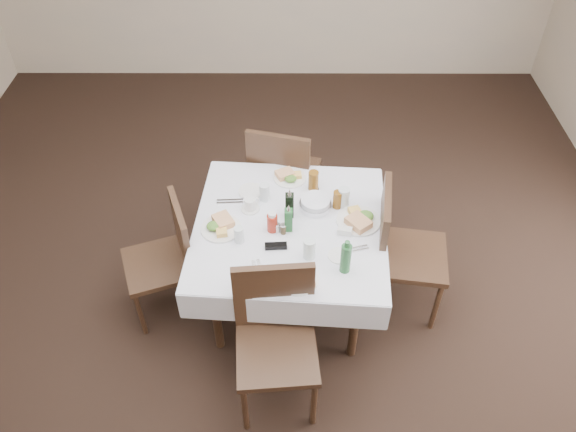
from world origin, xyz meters
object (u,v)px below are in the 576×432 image
at_px(oil_cruet_green, 289,219).
at_px(green_bottle, 346,258).
at_px(chair_north, 282,172).
at_px(chair_south, 275,330).
at_px(dining_table, 290,233).
at_px(chair_west, 169,253).
at_px(water_w, 239,235).
at_px(water_e, 344,198).
at_px(bread_basket, 315,204).
at_px(coffee_mug, 250,205).
at_px(water_n, 265,192).
at_px(oil_cruet_dark, 290,204).
at_px(ketchup_bottle, 272,222).
at_px(chair_east, 398,245).
at_px(water_s, 309,249).

xyz_separation_m(oil_cruet_green, green_bottle, (0.34, -0.34, 0.02)).
relative_size(chair_north, chair_south, 1.01).
xyz_separation_m(dining_table, oil_cruet_green, (-0.01, -0.05, 0.18)).
height_order(chair_west, water_w, chair_west).
xyz_separation_m(water_e, bread_basket, (-0.19, -0.02, -0.04)).
height_order(chair_south, bread_basket, chair_south).
distance_m(water_w, bread_basket, 0.58).
relative_size(dining_table, water_w, 11.60).
xyz_separation_m(water_w, coffee_mug, (0.06, 0.30, -0.02)).
bearing_deg(chair_north, chair_west, -133.44).
xyz_separation_m(water_n, green_bottle, (0.50, -0.63, 0.04)).
height_order(chair_south, oil_cruet_dark, chair_south).
height_order(chair_west, ketchup_bottle, chair_west).
bearing_deg(chair_north, chair_east, -44.51).
distance_m(water_e, bread_basket, 0.19).
height_order(water_n, oil_cruet_dark, oil_cruet_dark).
relative_size(chair_north, water_w, 8.77).
bearing_deg(coffee_mug, ketchup_bottle, -52.61).
bearing_deg(chair_west, water_n, 24.11).
xyz_separation_m(water_n, water_e, (0.53, -0.06, 0.01)).
bearing_deg(chair_north, coffee_mug, -108.51).
bearing_deg(coffee_mug, chair_south, -77.91).
relative_size(water_e, green_bottle, 0.58).
bearing_deg(water_w, dining_table, 25.18).
relative_size(water_s, green_bottle, 0.58).
height_order(water_n, water_e, water_e).
distance_m(chair_west, coffee_mug, 0.65).
height_order(bread_basket, oil_cruet_green, oil_cruet_green).
height_order(bread_basket, oil_cruet_dark, oil_cruet_dark).
bearing_deg(oil_cruet_green, ketchup_bottle, -176.88).
bearing_deg(bread_basket, ketchup_bottle, -142.80).
bearing_deg(water_s, coffee_mug, 131.82).
distance_m(bread_basket, ketchup_bottle, 0.36).
bearing_deg(chair_south, oil_cruet_dark, 84.01).
bearing_deg(chair_north, bread_basket, -69.00).
height_order(dining_table, chair_west, chair_west).
height_order(water_e, oil_cruet_green, oil_cruet_green).
xyz_separation_m(water_e, coffee_mug, (-0.62, -0.04, -0.03)).
distance_m(chair_north, water_s, 1.09).
relative_size(chair_north, coffee_mug, 8.03).
bearing_deg(oil_cruet_green, water_s, -61.57).
xyz_separation_m(chair_east, ketchup_bottle, (-0.84, -0.04, 0.25)).
distance_m(chair_east, ketchup_bottle, 0.88).
xyz_separation_m(chair_south, chair_west, (-0.74, 0.65, -0.04)).
bearing_deg(ketchup_bottle, chair_east, 2.45).
height_order(oil_cruet_green, coffee_mug, oil_cruet_green).
bearing_deg(chair_east, water_w, -172.67).
height_order(dining_table, green_bottle, green_bottle).
bearing_deg(chair_south, ketchup_bottle, 92.57).
bearing_deg(coffee_mug, chair_east, -9.21).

